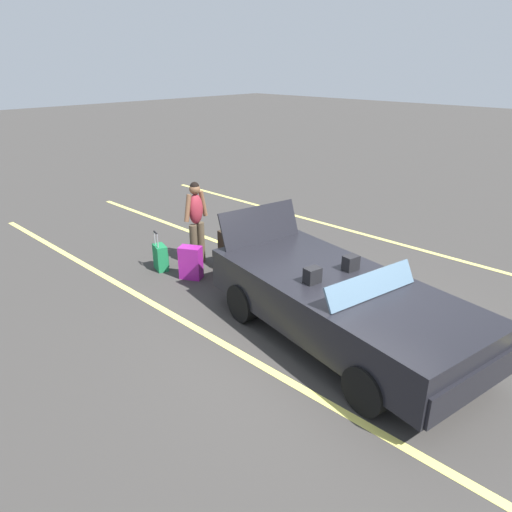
{
  "coord_description": "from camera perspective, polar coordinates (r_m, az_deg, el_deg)",
  "views": [
    {
      "loc": [
        3.2,
        -5.05,
        3.76
      ],
      "look_at": [
        -1.8,
        0.16,
        0.75
      ],
      "focal_mm": 32.97,
      "sensor_mm": 36.0,
      "label": 1
    }
  ],
  "objects": [
    {
      "name": "suitcase_large_black",
      "position": [
        9.06,
        -3.14,
        0.6
      ],
      "size": [
        0.53,
        0.4,
        0.74
      ],
      "rotation": [
        0.0,
        0.0,
        1.32
      ],
      "color": "#2D2319",
      "rests_on": "ground_plane"
    },
    {
      "name": "convertible_car",
      "position": [
        6.65,
        11.39,
        -6.32
      ],
      "size": [
        4.39,
        2.51,
        1.52
      ],
      "rotation": [
        0.0,
        0.0,
        -0.19
      ],
      "color": "black",
      "rests_on": "ground_plane"
    },
    {
      "name": "traveler_person",
      "position": [
        9.21,
        -7.27,
        4.54
      ],
      "size": [
        0.25,
        0.61,
        1.65
      ],
      "rotation": [
        0.0,
        0.0,
        0.09
      ],
      "color": "#4C3F2D",
      "rests_on": "ground_plane"
    },
    {
      "name": "ground_plane",
      "position": [
        7.06,
        9.86,
        -9.91
      ],
      "size": [
        80.0,
        80.0,
        0.0
      ],
      "primitive_type": "plane",
      "color": "#383533"
    },
    {
      "name": "lot_line_far",
      "position": [
        10.45,
        22.93,
        -0.35
      ],
      "size": [
        18.0,
        0.12,
        0.01
      ],
      "primitive_type": "cube",
      "color": "#EAE066",
      "rests_on": "ground_plane"
    },
    {
      "name": "lot_line_mid",
      "position": [
        8.17,
        15.71,
        -5.7
      ],
      "size": [
        18.0,
        0.12,
        0.01
      ],
      "primitive_type": "cube",
      "color": "#EAE066",
      "rests_on": "ground_plane"
    },
    {
      "name": "suitcase_medium_bright",
      "position": [
        8.76,
        -7.92,
        -0.8
      ],
      "size": [
        0.47,
        0.4,
        0.62
      ],
      "rotation": [
        0.0,
        0.0,
        5.22
      ],
      "color": "#991E8C",
      "rests_on": "ground_plane"
    },
    {
      "name": "lot_line_near",
      "position": [
        6.24,
        3.15,
        -14.49
      ],
      "size": [
        18.0,
        0.12,
        0.01
      ],
      "primitive_type": "cube",
      "color": "#EAE066",
      "rests_on": "ground_plane"
    },
    {
      "name": "suitcase_small_carryon",
      "position": [
        9.24,
        -11.49,
        -0.16
      ],
      "size": [
        0.38,
        0.3,
        0.78
      ],
      "rotation": [
        0.0,
        0.0,
        1.26
      ],
      "color": "#19723F",
      "rests_on": "ground_plane"
    }
  ]
}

